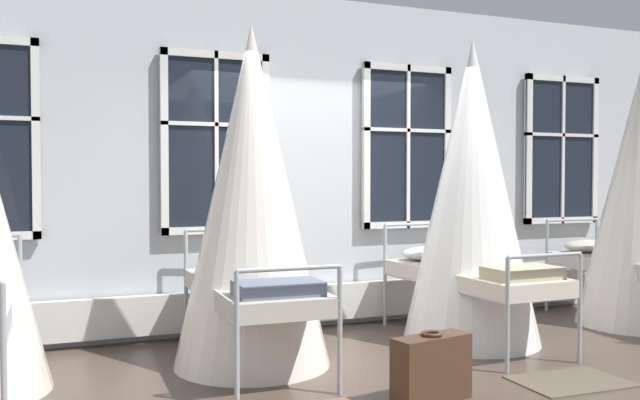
% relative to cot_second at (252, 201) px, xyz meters
% --- Properties ---
extents(ground, '(20.34, 20.34, 0.00)m').
position_rel_cot_second_xyz_m(ground, '(1.00, -0.15, -1.32)').
color(ground, '#4C3D33').
extents(back_wall_with_windows, '(11.17, 0.10, 3.31)m').
position_rel_cot_second_xyz_m(back_wall_with_windows, '(1.00, 1.21, 0.34)').
color(back_wall_with_windows, silver).
rests_on(back_wall_with_windows, ground).
extents(window_bank, '(7.19, 0.10, 2.62)m').
position_rel_cot_second_xyz_m(window_bank, '(1.00, 1.09, -0.30)').
color(window_bank, black).
rests_on(window_bank, ground).
extents(cot_second, '(1.25, 1.97, 2.72)m').
position_rel_cot_second_xyz_m(cot_second, '(0.00, 0.00, 0.00)').
color(cot_second, '#9EA3A8').
rests_on(cot_second, ground).
extents(cot_third, '(1.25, 1.97, 2.76)m').
position_rel_cot_second_xyz_m(cot_third, '(2.08, -0.00, 0.02)').
color(cot_third, '#9EA3A8').
rests_on(cot_third, ground).
extents(cot_fourth, '(1.25, 1.96, 2.67)m').
position_rel_cot_second_xyz_m(cot_fourth, '(4.11, -0.02, -0.03)').
color(cot_fourth, '#9EA3A8').
rests_on(cot_fourth, ground).
extents(rug_third, '(0.81, 0.58, 0.01)m').
position_rel_cot_second_xyz_m(rug_third, '(2.03, -1.33, -1.31)').
color(rug_third, brown).
rests_on(rug_third, ground).
extents(suitcase_dark, '(0.59, 0.31, 0.47)m').
position_rel_cot_second_xyz_m(suitcase_dark, '(0.86, -1.32, -1.10)').
color(suitcase_dark, '#472D1E').
rests_on(suitcase_dark, ground).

